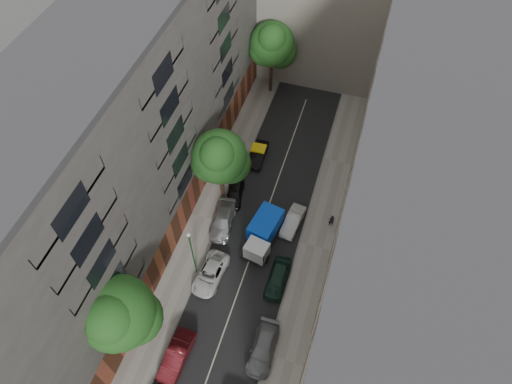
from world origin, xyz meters
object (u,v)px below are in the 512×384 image
at_px(car_left_1, 177,356).
at_px(car_right_3, 293,221).
at_px(car_left_5, 259,155).
at_px(pedestrian, 331,220).
at_px(car_right_1, 263,349).
at_px(tree_near, 118,316).
at_px(tarp_truck, 263,233).
at_px(lamp_post, 192,249).
at_px(car_right_2, 278,278).
at_px(car_left_2, 210,274).
at_px(tree_far, 272,46).
at_px(car_left_4, 235,192).
at_px(tree_mid, 220,159).
at_px(car_left_3, 223,221).

height_order(car_left_1, car_right_3, car_left_1).
distance_m(car_left_5, pedestrian, 11.11).
distance_m(car_left_5, car_right_1, 20.81).
relative_size(car_left_1, tree_near, 0.46).
height_order(tarp_truck, lamp_post, lamp_post).
height_order(tarp_truck, car_right_2, tarp_truck).
relative_size(car_left_1, pedestrian, 2.92).
distance_m(car_right_2, tree_near, 14.28).
distance_m(car_left_2, tree_far, 26.43).
relative_size(car_left_4, car_right_2, 0.93).
distance_m(car_left_4, car_left_5, 5.66).
distance_m(car_left_1, tree_mid, 17.05).
bearing_deg(lamp_post, car_left_5, 84.56).
bearing_deg(car_right_2, pedestrian, 65.77).
bearing_deg(car_left_1, car_left_4, 95.74).
distance_m(car_right_1, lamp_post, 9.93).
relative_size(car_left_3, car_right_2, 1.11).
xyz_separation_m(car_left_3, tree_mid, (-0.90, 2.78, 5.72)).
height_order(car_left_4, car_left_5, car_left_4).
bearing_deg(lamp_post, car_left_3, 83.79).
xyz_separation_m(car_left_1, pedestrian, (9.20, 16.18, 0.18)).
xyz_separation_m(car_left_2, lamp_post, (-1.40, 0.09, 3.47)).
distance_m(tarp_truck, car_left_4, 5.95).
height_order(car_right_3, tree_far, tree_far).
xyz_separation_m(lamp_post, pedestrian, (10.60, 8.49, -3.21)).
relative_size(car_left_5, tree_far, 0.42).
bearing_deg(tree_near, car_right_2, 43.75).
xyz_separation_m(car_right_2, tree_far, (-7.58, 24.37, 5.87)).
height_order(car_left_3, tree_mid, tree_mid).
bearing_deg(tree_far, pedestrian, -57.50).
relative_size(car_left_3, car_left_5, 1.19).
xyz_separation_m(car_left_3, pedestrian, (10.00, 2.98, 0.23)).
xyz_separation_m(car_left_3, car_right_1, (7.20, -10.60, -0.00)).
height_order(tree_mid, pedestrian, tree_mid).
xyz_separation_m(car_left_1, car_left_5, (0.00, 22.40, -0.08)).
height_order(car_left_2, tree_near, tree_near).
relative_size(car_left_3, car_left_4, 1.20).
height_order(car_left_4, tree_near, tree_near).
relative_size(car_right_2, tree_mid, 0.46).
height_order(tarp_truck, car_right_3, tarp_truck).
bearing_deg(car_left_5, car_left_1, -91.52).
height_order(car_left_4, car_right_2, car_right_2).
distance_m(car_left_3, car_left_5, 9.23).
bearing_deg(lamp_post, pedestrian, 38.69).
bearing_deg(car_left_5, car_right_2, -67.96).
height_order(car_right_1, car_right_2, car_right_2).
bearing_deg(tree_near, car_left_1, 0.88).
bearing_deg(car_left_4, car_left_2, -94.53).
bearing_deg(tarp_truck, tree_near, -107.61).
height_order(car_left_1, car_left_2, car_left_1).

